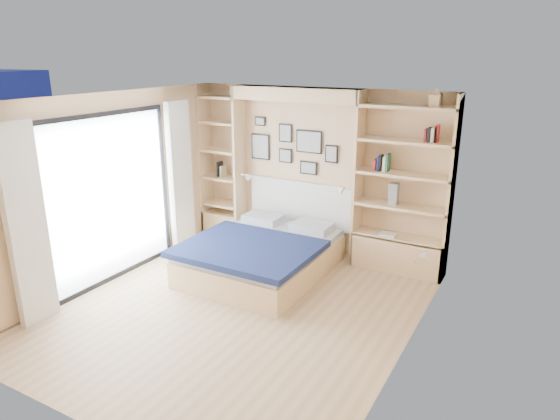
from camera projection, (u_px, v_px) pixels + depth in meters
The scene contains 8 objects.
ground at pixel (237, 310), 6.03m from camera, with size 4.50×4.50×0.00m, color tan.
room_shell at pixel (272, 191), 7.15m from camera, with size 4.50×4.50×4.50m.
bed at pixel (263, 254), 6.99m from camera, with size 1.75×2.25×1.07m.
photo_gallery at pixel (291, 146), 7.61m from camera, with size 1.48×0.02×0.82m.
reading_lamps at pixel (293, 183), 7.51m from camera, with size 1.92×0.12×0.15m.
shelf_decor at pixel (390, 152), 6.72m from camera, with size 3.48×0.23×2.03m.
deck at pixel (43, 254), 7.70m from camera, with size 3.20×4.00×0.05m, color #6C5C4F.
deck_chair at pixel (78, 233), 7.52m from camera, with size 0.53×0.82×0.79m.
Camera 1 is at (3.07, -4.46, 2.97)m, focal length 32.00 mm.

